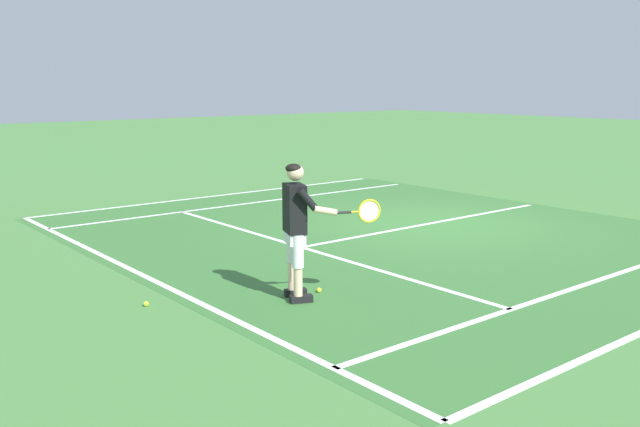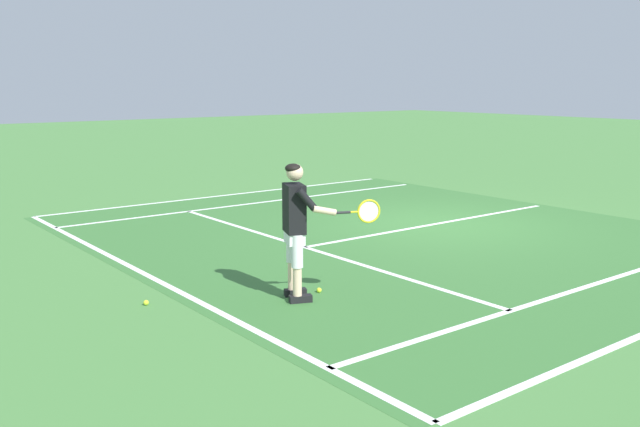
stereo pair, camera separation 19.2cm
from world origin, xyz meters
name	(u,v)px [view 2 (the right image)]	position (x,y,z in m)	size (l,w,h in m)	color
ground_plane	(437,224)	(0.00, 0.00, 0.00)	(80.00, 80.00, 0.00)	#477F3D
court_inner_surface	(385,233)	(0.00, -1.36, 0.00)	(10.98, 9.57, 0.00)	#387033
line_baseline	(147,275)	(0.00, -5.95, 0.00)	(10.98, 0.10, 0.01)	white
line_service	(305,247)	(0.00, -3.17, 0.00)	(8.23, 0.10, 0.01)	white
line_centre_service	(438,223)	(0.00, 0.03, 0.00)	(0.10, 6.40, 0.01)	white
line_singles_left	(261,202)	(-4.12, -1.36, 0.00)	(0.10, 9.17, 0.01)	white
line_singles_right	(595,284)	(4.12, -1.36, 0.00)	(0.10, 9.17, 0.01)	white
line_doubles_left	(230,195)	(-5.49, -1.36, 0.00)	(0.10, 9.17, 0.01)	white
tennis_player	(297,222)	(2.18, -4.91, 0.99)	(0.96, 0.98, 1.71)	black
tennis_ball_near_feet	(319,290)	(2.13, -4.53, 0.03)	(0.07, 0.07, 0.07)	#CCE02D
tennis_ball_by_baseline	(146,303)	(1.25, -6.52, 0.03)	(0.07, 0.07, 0.07)	#CCE02D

